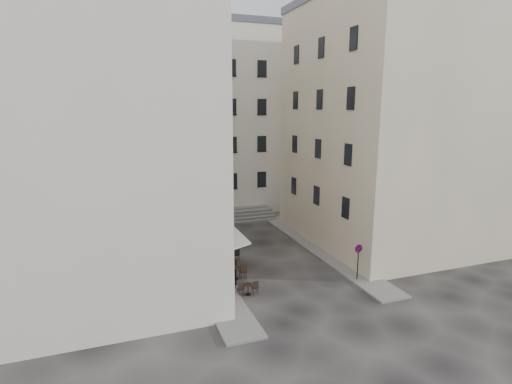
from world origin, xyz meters
name	(u,v)px	position (x,y,z in m)	size (l,w,h in m)	color
ground	(279,271)	(0.00, 0.00, 0.00)	(90.00, 90.00, 0.00)	black
sidewalk_left	(198,258)	(-4.50, 4.00, 0.06)	(2.00, 22.00, 0.12)	slate
sidewalk_right	(318,247)	(4.50, 3.00, 0.06)	(2.00, 18.00, 0.12)	slate
building_left	(94,110)	(-10.50, 3.00, 10.31)	(12.20, 16.20, 20.60)	beige
building_right	(388,123)	(10.50, 3.50, 9.31)	(12.20, 14.20, 18.60)	#BEB28D
building_back	(200,119)	(-1.00, 19.00, 9.31)	(18.20, 10.20, 18.60)	beige
cafe_storefront	(210,247)	(-4.32, 1.00, 1.88)	(1.74, 7.30, 3.50)	#430C09
stone_steps	(227,217)	(0.00, 12.57, 0.40)	(9.00, 3.15, 0.80)	#5D5B58
bollard_near	(236,277)	(-3.25, -1.00, 0.53)	(0.12, 0.12, 0.98)	black
bollard_mid	(221,257)	(-3.25, 2.50, 0.53)	(0.12, 0.12, 0.98)	black
bollard_far	(209,241)	(-3.25, 6.00, 0.53)	(0.12, 0.12, 0.98)	black
no_parking_sign	(358,255)	(3.93, -2.97, 1.68)	(0.54, 0.10, 2.37)	black
bistro_table_a	(248,288)	(-2.98, -2.49, 0.42)	(1.16, 0.54, 0.81)	black
bistro_table_b	(235,272)	(-3.06, -0.27, 0.49)	(1.38, 0.65, 0.97)	black
bistro_table_c	(225,267)	(-3.40, 0.78, 0.48)	(1.35, 0.63, 0.95)	black
bistro_table_d	(230,255)	(-2.51, 2.75, 0.44)	(1.23, 0.58, 0.87)	black
bistro_table_e	(215,249)	(-3.14, 4.42, 0.42)	(1.16, 0.54, 0.81)	black
pedestrian	(229,261)	(-3.20, 0.60, 0.91)	(0.66, 0.43, 1.81)	black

